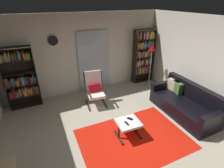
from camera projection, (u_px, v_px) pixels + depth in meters
name	position (u px, v px, depth m)	size (l,w,h in m)	color
ground_plane	(125.00, 144.00, 3.88)	(7.02, 7.02, 0.00)	#A69C88
wall_back	(85.00, 54.00, 5.65)	(5.60, 0.06, 2.60)	silver
wall_right	(221.00, 72.00, 4.29)	(0.06, 6.00, 2.60)	silver
glass_door_panel	(94.00, 61.00, 5.82)	(1.10, 0.01, 2.00)	silver
area_rug	(134.00, 139.00, 4.01)	(2.48, 1.76, 0.01)	red
bookshelf_near_tv	(20.00, 78.00, 4.88)	(0.87, 0.30, 1.81)	black
bookshelf_near_sofa	(143.00, 54.00, 6.39)	(0.78, 0.30, 1.98)	black
leather_sofa	(184.00, 103.00, 4.80)	(0.83, 1.94, 0.86)	black
lounge_armchair	(95.00, 88.00, 5.16)	(0.63, 0.71, 1.02)	black
ottoman	(128.00, 124.00, 3.96)	(0.54, 0.50, 0.41)	white
tv_remote	(127.00, 123.00, 3.87)	(0.04, 0.14, 0.02)	black
cell_phone	(130.00, 119.00, 4.02)	(0.07, 0.14, 0.01)	black
floor_lamp_by_shelf	(152.00, 53.00, 5.86)	(0.22, 0.22, 1.59)	#A5A5AD
wall_clock	(53.00, 41.00, 4.99)	(0.29, 0.03, 0.29)	silver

